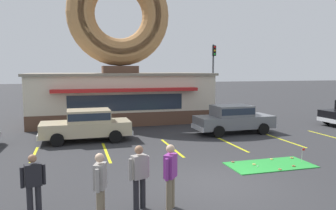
{
  "coord_description": "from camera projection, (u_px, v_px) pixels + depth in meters",
  "views": [
    {
      "loc": [
        -4.27,
        -9.26,
        3.62
      ],
      "look_at": [
        -0.18,
        5.0,
        2.0
      ],
      "focal_mm": 35.0,
      "sensor_mm": 36.0,
      "label": 1
    }
  ],
  "objects": [
    {
      "name": "ground_plane",
      "position": [
        217.0,
        184.0,
        10.41
      ],
      "size": [
        160.0,
        160.0,
        0.0
      ],
      "primitive_type": "plane",
      "color": "#2D2D30"
    },
    {
      "name": "donut_shop_building",
      "position": [
        120.0,
        68.0,
        23.02
      ],
      "size": [
        12.3,
        6.75,
        10.96
      ],
      "color": "brown",
      "rests_on": "ground"
    },
    {
      "name": "putting_mat",
      "position": [
        270.0,
        165.0,
        12.39
      ],
      "size": [
        3.23,
        1.55,
        0.03
      ],
      "primitive_type": "cube",
      "color": "green",
      "rests_on": "ground"
    },
    {
      "name": "mini_donut_near_left",
      "position": [
        272.0,
        159.0,
        13.08
      ],
      "size": [
        0.13,
        0.13,
        0.04
      ],
      "primitive_type": "torus",
      "color": "#E5C666",
      "rests_on": "putting_mat"
    },
    {
      "name": "mini_donut_near_right",
      "position": [
        292.0,
        158.0,
        13.27
      ],
      "size": [
        0.13,
        0.13,
        0.04
      ],
      "primitive_type": "torus",
      "color": "#D17F47",
      "rests_on": "putting_mat"
    },
    {
      "name": "mini_donut_mid_left",
      "position": [
        294.0,
        166.0,
        12.14
      ],
      "size": [
        0.13,
        0.13,
        0.04
      ],
      "primitive_type": "torus",
      "color": "brown",
      "rests_on": "putting_mat"
    },
    {
      "name": "mini_donut_mid_centre",
      "position": [
        280.0,
        169.0,
        11.74
      ],
      "size": [
        0.13,
        0.13,
        0.04
      ],
      "primitive_type": "torus",
      "color": "#A5724C",
      "rests_on": "putting_mat"
    },
    {
      "name": "mini_donut_mid_right",
      "position": [
        233.0,
        162.0,
        12.68
      ],
      "size": [
        0.13,
        0.13,
        0.04
      ],
      "primitive_type": "torus",
      "color": "#A5724C",
      "rests_on": "putting_mat"
    },
    {
      "name": "mini_donut_far_left",
      "position": [
        254.0,
        164.0,
        12.36
      ],
      "size": [
        0.13,
        0.13,
        0.04
      ],
      "primitive_type": "torus",
      "color": "#E5C666",
      "rests_on": "putting_mat"
    },
    {
      "name": "golf_ball",
      "position": [
        258.0,
        166.0,
        12.1
      ],
      "size": [
        0.04,
        0.04,
        0.04
      ],
      "primitive_type": "sphere",
      "color": "white",
      "rests_on": "putting_mat"
    },
    {
      "name": "putting_flag_pin",
      "position": [
        303.0,
        152.0,
        12.67
      ],
      "size": [
        0.13,
        0.01,
        0.55
      ],
      "color": "silver",
      "rests_on": "putting_mat"
    },
    {
      "name": "car_grey",
      "position": [
        233.0,
        118.0,
        18.57
      ],
      "size": [
        4.59,
        2.05,
        1.6
      ],
      "color": "slate",
      "rests_on": "ground"
    },
    {
      "name": "car_champagne",
      "position": [
        87.0,
        124.0,
        16.53
      ],
      "size": [
        4.59,
        2.03,
        1.6
      ],
      "color": "#BCAD89",
      "rests_on": "ground"
    },
    {
      "name": "pedestrian_blue_sweater_man",
      "position": [
        100.0,
        184.0,
        7.72
      ],
      "size": [
        0.35,
        0.57,
        1.67
      ],
      "color": "#7F7056",
      "rests_on": "ground"
    },
    {
      "name": "pedestrian_hooded_kid",
      "position": [
        33.0,
        182.0,
        8.06
      ],
      "size": [
        0.58,
        0.33,
        1.55
      ],
      "color": "#232328",
      "rests_on": "ground"
    },
    {
      "name": "pedestrian_leather_jacket_man",
      "position": [
        139.0,
        174.0,
        8.41
      ],
      "size": [
        0.57,
        0.35,
        1.69
      ],
      "color": "#232328",
      "rests_on": "ground"
    },
    {
      "name": "pedestrian_clipboard_woman",
      "position": [
        170.0,
        173.0,
        8.45
      ],
      "size": [
        0.42,
        0.49,
        1.71
      ],
      "color": "#7F7056",
      "rests_on": "ground"
    },
    {
      "name": "trash_bin",
      "position": [
        206.0,
        115.0,
        22.43
      ],
      "size": [
        0.57,
        0.57,
        0.97
      ],
      "color": "#51565B",
      "rests_on": "ground"
    },
    {
      "name": "traffic_light_pole",
      "position": [
        213.0,
        68.0,
        28.92
      ],
      "size": [
        0.28,
        0.47,
        5.8
      ],
      "color": "#595B60",
      "rests_on": "ground"
    },
    {
      "name": "parking_stripe_far_left",
      "position": [
        33.0,
        157.0,
        13.55
      ],
      "size": [
        0.12,
        3.6,
        0.01
      ],
      "primitive_type": "cube",
      "color": "yellow",
      "rests_on": "ground"
    },
    {
      "name": "parking_stripe_left",
      "position": [
        106.0,
        152.0,
        14.37
      ],
      "size": [
        0.12,
        3.6,
        0.01
      ],
      "primitive_type": "cube",
      "color": "yellow",
      "rests_on": "ground"
    },
    {
      "name": "parking_stripe_mid_left",
      "position": [
        172.0,
        148.0,
        15.19
      ],
      "size": [
        0.12,
        3.6,
        0.01
      ],
      "primitive_type": "cube",
      "color": "yellow",
      "rests_on": "ground"
    },
    {
      "name": "parking_stripe_centre",
      "position": [
        230.0,
        144.0,
        16.01
      ],
      "size": [
        0.12,
        3.6,
        0.01
      ],
      "primitive_type": "cube",
      "color": "yellow",
      "rests_on": "ground"
    },
    {
      "name": "parking_stripe_mid_right",
      "position": [
        283.0,
        140.0,
        16.84
      ],
      "size": [
        0.12,
        3.6,
        0.01
      ],
      "primitive_type": "cube",
      "color": "yellow",
      "rests_on": "ground"
    },
    {
      "name": "parking_stripe_right",
      "position": [
        331.0,
        137.0,
        17.66
      ],
      "size": [
        0.12,
        3.6,
        0.01
      ],
      "primitive_type": "cube",
      "color": "yellow",
      "rests_on": "ground"
    }
  ]
}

